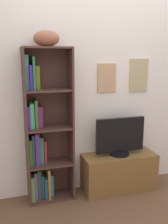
# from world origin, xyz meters

# --- Properties ---
(back_wall) EXTENTS (4.80, 0.08, 2.44)m
(back_wall) POSITION_xyz_m (0.00, 1.13, 1.22)
(back_wall) COLOR white
(back_wall) RESTS_ON ground
(bookshelf) EXTENTS (0.50, 0.26, 1.66)m
(bookshelf) POSITION_xyz_m (-0.67, 1.00, 0.75)
(bookshelf) COLOR #4A2E26
(bookshelf) RESTS_ON ground
(football) EXTENTS (0.28, 0.20, 0.16)m
(football) POSITION_xyz_m (-0.61, 0.97, 1.74)
(football) COLOR #93563B
(football) RESTS_ON bookshelf
(tv_stand) EXTENTS (0.87, 0.34, 0.44)m
(tv_stand) POSITION_xyz_m (0.20, 0.92, 0.22)
(tv_stand) COLOR brown
(tv_stand) RESTS_ON ground
(television) EXTENTS (0.58, 0.22, 0.44)m
(television) POSITION_xyz_m (0.20, 0.93, 0.65)
(television) COLOR black
(television) RESTS_ON tv_stand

